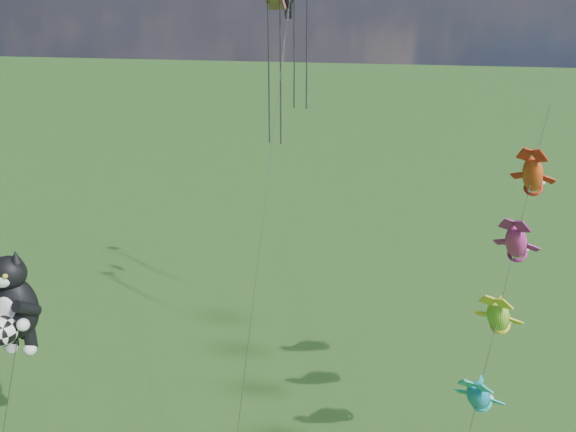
# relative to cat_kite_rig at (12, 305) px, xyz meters

# --- Properties ---
(cat_kite_rig) EXTENTS (2.32, 4.09, 10.27)m
(cat_kite_rig) POSITION_rel_cat_kite_rig_xyz_m (0.00, 0.00, 0.00)
(cat_kite_rig) COLOR brown
(cat_kite_rig) RESTS_ON ground
(fish_windsock_rig) EXTENTS (5.51, 15.07, 16.10)m
(fish_windsock_rig) POSITION_rel_cat_kite_rig_xyz_m (20.50, -0.14, 1.33)
(fish_windsock_rig) COLOR brown
(fish_windsock_rig) RESTS_ON ground
(parafoil_rig) EXTENTS (1.85, 17.56, 25.18)m
(parafoil_rig) POSITION_rel_cat_kite_rig_xyz_m (10.82, 9.27, 11.65)
(parafoil_rig) COLOR brown
(parafoil_rig) RESTS_ON ground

